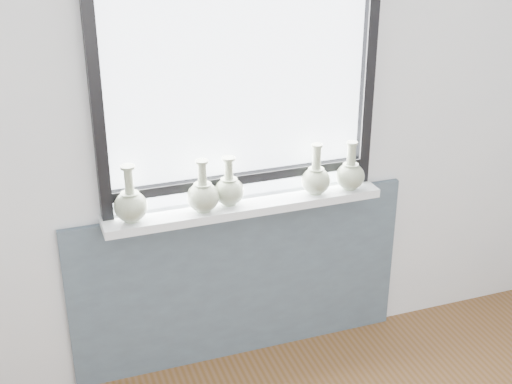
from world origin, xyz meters
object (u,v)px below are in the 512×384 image
object	(u,v)px
vase_a	(131,204)
vase_b	(203,195)
vase_d	(316,178)
vase_e	(350,174)
windowsill	(245,206)
vase_c	(229,189)

from	to	relation	value
vase_a	vase_b	world-z (taller)	vase_a
vase_d	vase_e	size ratio (longest dim) A/B	1.03
windowsill	vase_c	xyz separation A→B (m)	(-0.07, 0.00, 0.10)
vase_c	vase_d	bearing A→B (deg)	-2.95
vase_a	vase_e	distance (m)	1.06
vase_a	windowsill	bearing A→B (deg)	1.56
windowsill	vase_d	xyz separation A→B (m)	(0.35, -0.02, 0.10)
windowsill	vase_d	bearing A→B (deg)	-2.98
windowsill	vase_b	bearing A→B (deg)	-173.69
vase_a	vase_c	bearing A→B (deg)	2.26
vase_d	vase_e	world-z (taller)	vase_d
vase_d	vase_e	bearing A→B (deg)	-2.00
vase_a	vase_d	size ratio (longest dim) A/B	1.05
vase_e	vase_d	bearing A→B (deg)	178.00
vase_c	vase_a	bearing A→B (deg)	-177.74
vase_b	vase_c	world-z (taller)	vase_b
windowsill	vase_b	distance (m)	0.23
windowsill	vase_d	world-z (taller)	vase_d
vase_a	vase_e	size ratio (longest dim) A/B	1.09
windowsill	vase_d	distance (m)	0.36
vase_a	vase_c	xyz separation A→B (m)	(0.46, 0.02, -0.01)
vase_a	vase_d	bearing A→B (deg)	-0.25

